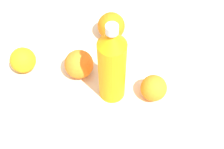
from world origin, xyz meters
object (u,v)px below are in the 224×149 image
at_px(orange_1, 111,26).
at_px(orange_0, 154,88).
at_px(water_bottle, 112,66).
at_px(orange_2, 23,60).
at_px(orange_4, 79,64).

bearing_deg(orange_1, orange_0, -131.09).
relative_size(water_bottle, orange_1, 3.07).
bearing_deg(water_bottle, orange_2, -73.38).
height_order(orange_2, orange_4, orange_4).
relative_size(orange_1, orange_2, 1.15).
height_order(orange_0, orange_4, orange_4).
bearing_deg(orange_2, orange_1, -40.96).
height_order(orange_1, orange_2, orange_1).
bearing_deg(orange_4, orange_0, -88.58).
height_order(orange_1, orange_4, orange_1).
bearing_deg(orange_4, orange_1, -9.70).
height_order(water_bottle, orange_4, water_bottle).
xyz_separation_m(orange_0, orange_2, (-0.05, 0.35, 0.00)).
xyz_separation_m(water_bottle, orange_2, (-0.01, 0.25, -0.08)).
height_order(water_bottle, orange_1, water_bottle).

